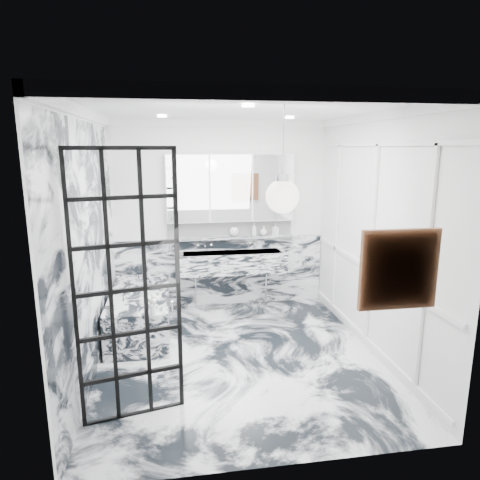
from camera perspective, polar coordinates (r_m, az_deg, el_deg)
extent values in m
plane|color=silver|center=(5.22, -0.22, -15.26)|extent=(3.60, 3.60, 0.00)
plane|color=white|center=(4.65, -0.25, 17.05)|extent=(3.60, 3.60, 0.00)
plane|color=white|center=(6.49, -2.65, 3.28)|extent=(3.60, 0.00, 3.60)
plane|color=white|center=(3.04, 4.98, -7.25)|extent=(3.60, 0.00, 3.60)
plane|color=white|center=(4.77, -19.59, -0.71)|extent=(0.00, 3.60, 3.60)
plane|color=white|center=(5.22, 17.40, 0.52)|extent=(0.00, 3.60, 3.60)
cube|color=silver|center=(6.66, -2.55, -4.21)|extent=(3.18, 0.05, 1.05)
cube|color=silver|center=(4.78, -19.36, -1.40)|extent=(0.02, 3.56, 2.68)
cube|color=white|center=(5.23, 17.13, -0.56)|extent=(0.03, 3.40, 2.30)
imported|color=#8C5919|center=(6.52, 1.89, 1.41)|extent=(0.09, 0.09, 0.19)
imported|color=#4C4C51|center=(6.59, 4.74, 1.44)|extent=(0.10, 0.10, 0.18)
imported|color=silver|center=(6.55, 3.19, 1.25)|extent=(0.15, 0.15, 0.15)
sphere|color=white|center=(6.47, -0.82, 1.15)|extent=(0.14, 0.14, 0.14)
cylinder|color=#8C5919|center=(6.56, 3.42, 1.06)|extent=(0.04, 0.04, 0.10)
cylinder|color=silver|center=(4.99, -11.53, -9.17)|extent=(0.08, 0.08, 0.12)
cube|color=#B43B12|center=(3.37, 20.45, -3.70)|extent=(0.51, 0.05, 0.51)
sphere|color=white|center=(3.32, 5.67, 5.77)|extent=(0.26, 0.26, 0.26)
cube|color=silver|center=(6.41, -1.01, -2.95)|extent=(1.60, 0.45, 0.30)
cube|color=silver|center=(6.49, -1.23, 0.33)|extent=(1.90, 0.14, 0.04)
cube|color=white|center=(6.53, -1.31, 1.60)|extent=(1.90, 0.03, 0.23)
cube|color=white|center=(6.39, -1.26, 6.94)|extent=(1.90, 0.16, 1.00)
cylinder|color=white|center=(6.24, -8.67, 6.30)|extent=(0.07, 0.07, 0.40)
cylinder|color=white|center=(6.46, 6.13, 6.57)|extent=(0.07, 0.07, 0.40)
cube|color=silver|center=(5.89, -13.12, -9.34)|extent=(0.75, 1.65, 0.55)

